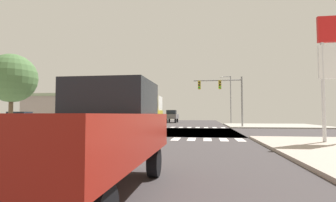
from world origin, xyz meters
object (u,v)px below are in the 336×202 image
Objects in this scene: sidewalk_tree at (12,78)px; bank_building at (72,110)px; gas_station_sign at (334,57)px; sedan_middle_3 at (19,118)px; street_lamp at (229,95)px; pickup_farside_1 at (100,129)px; traffic_signal_mast at (222,90)px; box_truck_trailing_1 at (153,109)px; pickup_crossing_2 at (172,116)px; sedan_queued_1 at (141,117)px.

bank_building is at bearing 108.95° from sidewalk_tree.
sedan_middle_3 is at bearing 155.63° from gas_station_sign.
street_lamp is 1.51× the size of pickup_farside_1.
traffic_signal_mast is at bearing 46.49° from sidewalk_tree.
traffic_signal_mast is 10.87m from street_lamp.
bank_building is 13.86m from box_truck_trailing_1.
sedan_queued_1 is (-3.00, -12.14, -0.17)m from pickup_crossing_2.
traffic_signal_mast is at bearing -14.40° from bank_building.
bank_building is (-24.26, -4.95, -2.37)m from street_lamp.
sidewalk_tree is at bearing 78.21° from pickup_crossing_2.
traffic_signal_mast reaches higher than sidewalk_tree.
pickup_crossing_2 is (-10.00, 6.13, -3.35)m from street_lamp.
sedan_middle_3 is (-12.25, -8.93, 0.00)m from sedan_queued_1.
traffic_signal_mast is 0.84× the size of box_truck_trailing_1.
pickup_farside_1 and pickup_crossing_2 have the same top height.
pickup_farside_1 is (-6.00, -37.30, -3.35)m from street_lamp.
gas_station_sign is 1.58× the size of sedan_middle_3.
pickup_crossing_2 is (14.25, 11.08, -0.98)m from bank_building.
traffic_signal_mast is 24.09m from sedan_middle_3.
street_lamp reaches higher than pickup_crossing_2.
gas_station_sign is at bearing 65.63° from sedan_middle_3.
sidewalk_tree is 1.11× the size of pickup_farside_1.
bank_building is 11.36m from sedan_queued_1.
pickup_farside_1 is (18.25, -32.35, -0.98)m from bank_building.
sedan_queued_1 is at bearing 126.25° from gas_station_sign.
gas_station_sign reaches higher than traffic_signal_mast.
pickup_farside_1 is at bearing 40.72° from sedan_middle_3.
box_truck_trailing_1 is at bearing 129.02° from traffic_signal_mast.
gas_station_sign is at bearing 47.23° from pickup_farside_1.
bank_building is at bearing 35.69° from box_truck_trailing_1.
sedan_queued_1 is (11.25, -1.06, -1.16)m from bank_building.
sedan_queued_1 is 9.26m from box_truck_trailing_1.
box_truck_trailing_1 reaches higher than bank_building.
sidewalk_tree is at bearing 79.47° from sedan_queued_1.
street_lamp is 12.20m from pickup_crossing_2.
street_lamp reaches higher than pickup_farside_1.
bank_building is at bearing 174.32° from sedan_middle_3.
traffic_signal_mast is 1.41× the size of sedan_queued_1.
sidewalk_tree is (-15.05, -15.86, -0.46)m from traffic_signal_mast.
sidewalk_tree is 15.47m from pickup_farside_1.
box_truck_trailing_1 is at bearing 117.28° from gas_station_sign.
gas_station_sign reaches higher than pickup_crossing_2.
bank_building is at bearing -168.46° from street_lamp.
sedan_queued_1 is at bearing 90.00° from box_truck_trailing_1.
box_truck_trailing_1 is (-7.00, 40.44, 1.27)m from pickup_farside_1.
traffic_signal_mast is at bearing 116.03° from pickup_crossing_2.
gas_station_sign reaches higher than bank_building.
street_lamp is (-2.89, 27.69, 0.02)m from gas_station_sign.
street_lamp is 1.80× the size of sedan_middle_3.
traffic_signal_mast is 1.41× the size of sedan_middle_3.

